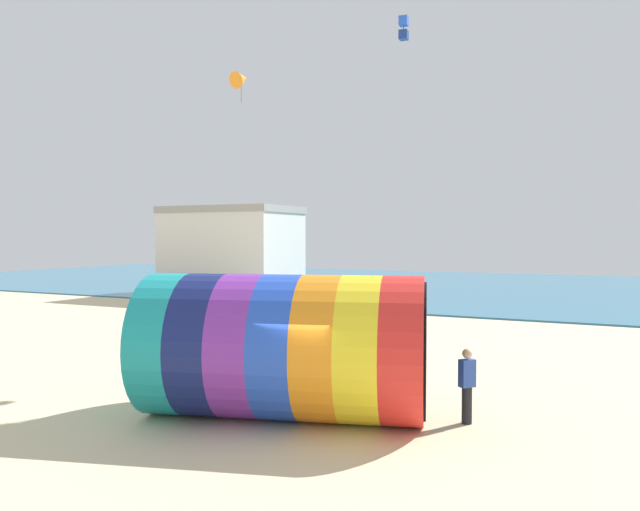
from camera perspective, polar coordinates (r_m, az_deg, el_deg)
name	(u,v)px	position (r m, az deg, el deg)	size (l,w,h in m)	color
ground_plane	(295,424)	(15.09, -2.28, -15.15)	(120.00, 120.00, 0.00)	beige
sea	(529,289)	(53.92, 18.55, -2.91)	(120.00, 40.00, 0.10)	teal
giant_inflatable_tube	(285,346)	(15.19, -3.23, -8.30)	(7.38, 5.17, 3.47)	teal
kite_handler	(467,385)	(15.29, 13.29, -11.44)	(0.40, 0.42, 1.77)	black
kite_orange_delta	(241,79)	(32.65, -7.22, 15.71)	(0.98, 1.17, 1.69)	orange
kite_blue_box	(404,28)	(25.41, 7.66, 19.92)	(0.35, 0.35, 0.93)	blue
promenade_building	(232,251)	(46.33, -8.08, 0.41)	(9.32, 6.18, 6.53)	silver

